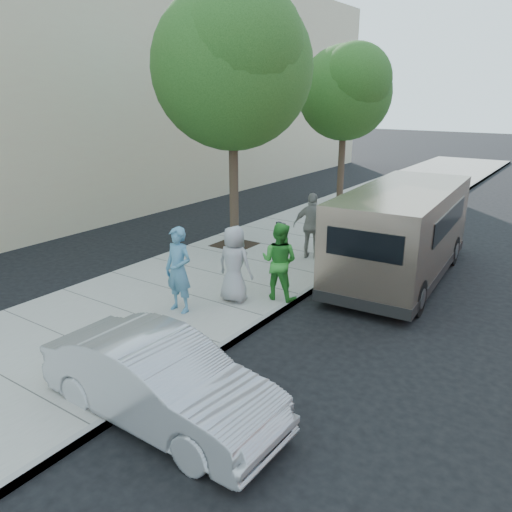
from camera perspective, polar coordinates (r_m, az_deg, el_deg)
name	(u,v)px	position (r m, az deg, el deg)	size (l,w,h in m)	color
ground	(251,287)	(12.70, -0.61, -3.60)	(120.00, 120.00, 0.00)	black
sidewalk	(220,277)	(13.23, -4.17, -2.38)	(5.00, 60.00, 0.15)	gray
curb_face	(300,297)	(11.96, 5.06, -4.69)	(0.12, 60.00, 0.16)	gray
near_building	(25,85)	(22.11, -24.93, 17.29)	(8.00, 44.00, 10.00)	#C8B58B
tree_near	(233,62)	(15.09, -2.59, 21.31)	(4.62, 4.60, 7.53)	black
tree_far	(346,89)	(21.64, 10.28, 18.30)	(3.92, 3.80, 6.49)	black
parking_meter	(281,237)	(12.98, 2.82, 2.21)	(0.30, 0.19, 1.38)	gray
van	(403,231)	(13.53, 16.43, 2.73)	(2.57, 6.64, 2.42)	tan
sedan	(161,381)	(7.71, -10.82, -13.83)	(1.38, 3.97, 1.31)	#A5A7AC
person_officer	(179,270)	(10.81, -8.84, -1.59)	(0.69, 0.45, 1.88)	teal
person_green_shirt	(279,261)	(11.37, 2.68, -0.60)	(0.88, 0.68, 1.80)	green
person_gray_shirt	(234,264)	(11.25, -2.48, -0.92)	(0.86, 0.56, 1.76)	#99999C
person_striped_polo	(312,226)	(14.33, 6.47, 3.44)	(1.11, 0.46, 1.89)	gray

